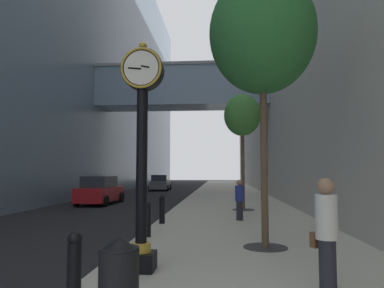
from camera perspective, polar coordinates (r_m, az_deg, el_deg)
ground_plane at (r=28.54m, az=-0.44°, el=-8.44°), size 110.00×110.00×0.00m
sidewalk_right at (r=31.43m, az=5.81°, el=-7.91°), size 6.29×80.00×0.14m
building_block_left at (r=36.68m, az=-19.77°, el=15.69°), size 23.17×80.00×28.97m
street_clock at (r=7.16m, az=-7.94°, el=0.25°), size 0.84×0.55×4.51m
bollard_nearest at (r=5.82m, az=-18.13°, el=-17.74°), size 0.22×0.22×1.02m
bollard_third at (r=10.85m, az=-7.06°, el=-11.56°), size 0.22×0.22×1.02m
bollard_fourth at (r=13.44m, az=-4.76°, el=-10.17°), size 0.22×0.22×1.02m
street_tree_near at (r=10.01m, az=11.05°, el=16.65°), size 2.77×2.77×7.09m
street_tree_mid_near at (r=18.35m, az=7.96°, el=4.37°), size 1.84×1.84×5.79m
trash_bin at (r=5.04m, az=-11.52°, el=-20.01°), size 0.53×0.53×1.05m
pedestrian_walking at (r=6.12m, az=20.50°, el=-12.94°), size 0.46×0.52×1.81m
pedestrian_by_clock at (r=14.36m, az=7.53°, el=-8.62°), size 0.47×0.47×1.57m
car_grey_near at (r=38.66m, az=-5.04°, el=-6.15°), size 2.17×4.07×1.66m
car_red_mid at (r=23.23m, az=-14.32°, el=-7.17°), size 2.01×4.48×1.74m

